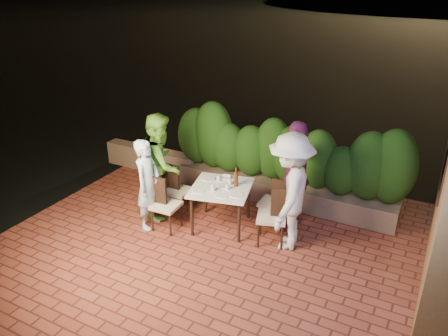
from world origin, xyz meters
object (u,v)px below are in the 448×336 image
Objects in this scene: chair_left_front at (166,204)px; chair_right_front at (272,216)px; chair_right_back at (272,202)px; beer_bottle at (236,177)px; dining_table at (221,207)px; diner_purple at (295,176)px; diner_blue at (148,184)px; diner_white at (290,192)px; bowl at (225,177)px; diner_green at (161,164)px; parapet_lamp at (160,148)px; chair_left_back at (178,190)px.

chair_left_front is 0.95× the size of chair_right_front.
beer_bottle is at bearing 29.70° from chair_right_back.
dining_table is 0.60m from beer_bottle.
diner_purple is at bearing 27.00° from chair_left_front.
chair_right_back is 0.56× the size of diner_blue.
bowl is at bearing -111.52° from diner_white.
chair_left_front is at bearing -130.89° from bowl.
diner_blue is (-1.08, -0.53, 0.40)m from dining_table.
diner_blue is (-2.00, -0.49, 0.30)m from chair_right_front.
diner_purple reaches higher than beer_bottle.
chair_left_front is 1.05× the size of chair_right_back.
diner_green is at bearing -92.88° from diner_purple.
chair_right_front is 3.41m from parapet_lamp.
chair_right_front is at bearing -115.35° from diner_green.
chair_left_front is at bearing -76.37° from chair_left_back.
diner_white is (0.44, -0.46, 0.50)m from chair_right_back.
diner_purple is (-0.11, 0.57, 0.01)m from diner_white.
dining_table is 1.08× the size of chair_right_back.
dining_table is at bearing -20.55° from chair_right_front.
chair_left_back is 0.48× the size of diner_white.
diner_purple is at bearing 28.39° from dining_table.
parapet_lamp is at bearing 154.02° from bowl.
chair_left_front reaches higher than chair_right_back.
diner_white reaches higher than chair_left_front.
diner_green reaches higher than diner_blue.
diner_green is 2.31m from diner_purple.
chair_right_back is 0.47× the size of diner_white.
beer_bottle is (0.20, 0.14, 0.54)m from dining_table.
diner_white is at bearing -84.02° from diner_blue.
diner_blue is at bearing -153.91° from dining_table.
chair_right_back reaches higher than parapet_lamp.
dining_table is 0.61× the size of diner_blue.
diner_green is at bearing -161.62° from chair_left_back.
dining_table is 0.98× the size of chair_right_front.
diner_white is at bearing -13.58° from bowl.
dining_table is 0.52× the size of diner_green.
diner_purple reaches higher than diner_white.
diner_green is (-0.28, -0.08, 0.46)m from chair_left_back.
beer_bottle is 2.39× the size of parapet_lamp.
diner_purple is (0.14, 0.62, 0.46)m from chair_right_front.
beer_bottle is at bearing -80.90° from diner_purple.
chair_right_front is 0.51× the size of diner_purple.
chair_left_back is 0.48× the size of diner_purple.
chair_right_front is 2.08m from diner_blue.
diner_green is (-0.40, 0.47, 0.46)m from chair_left_front.
beer_bottle is at bearing 29.71° from chair_left_front.
chair_left_back is (-0.12, 0.56, -0.01)m from chair_left_front.
beer_bottle is at bearing 34.96° from dining_table.
dining_table is 0.87m from chair_right_back.
diner_blue is at bearing -105.84° from chair_left_back.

